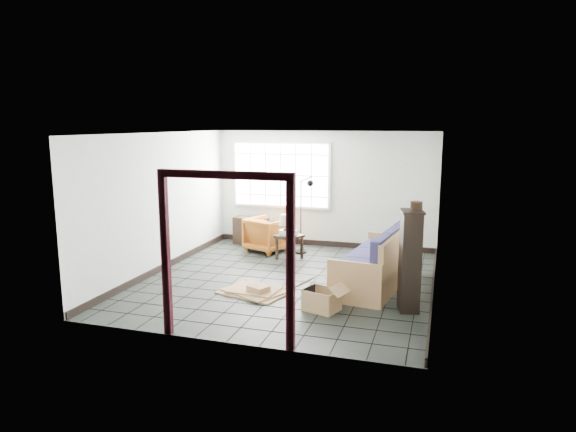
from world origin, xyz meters
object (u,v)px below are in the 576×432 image
(side_table, at_px, (289,239))
(armchair, at_px, (268,233))
(tall_shelf, at_px, (410,260))
(futon_sofa, at_px, (378,265))

(side_table, bearing_deg, armchair, 141.25)
(armchair, relative_size, tall_shelf, 0.54)
(armchair, distance_m, tall_shelf, 4.28)
(futon_sofa, bearing_deg, side_table, 156.00)
(futon_sofa, bearing_deg, armchair, 154.24)
(armchair, distance_m, side_table, 0.84)
(armchair, bearing_deg, tall_shelf, 160.44)
(futon_sofa, distance_m, armchair, 3.16)
(armchair, relative_size, side_table, 1.39)
(side_table, height_order, tall_shelf, tall_shelf)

